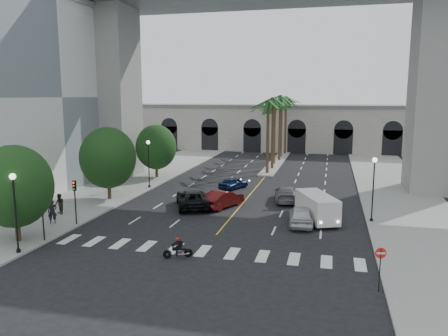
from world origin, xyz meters
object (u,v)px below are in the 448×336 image
(lamp_post_left_far, at_px, (149,160))
(car_e, at_px, (233,183))
(lamp_post_right, at_px, (373,184))
(pedestrian_a, at_px, (52,212))
(traffic_signal_near, at_px, (42,208))
(car_b, at_px, (223,199))
(traffic_signal_far, at_px, (75,195))
(car_d, at_px, (286,194))
(cargo_van, at_px, (317,207))
(pedestrian_b, at_px, (60,204))
(car_a, at_px, (301,215))
(do_not_enter_sign, at_px, (380,260))
(car_c, at_px, (192,199))
(motorcycle_rider, at_px, (179,248))
(lamp_post_left_near, at_px, (15,206))

(lamp_post_left_far, relative_size, car_e, 1.37)
(lamp_post_right, distance_m, pedestrian_a, 25.63)
(lamp_post_right, relative_size, car_e, 1.37)
(traffic_signal_near, height_order, car_b, traffic_signal_near)
(lamp_post_right, relative_size, pedestrian_a, 2.83)
(traffic_signal_far, relative_size, car_d, 0.70)
(car_e, bearing_deg, lamp_post_left_far, 37.81)
(traffic_signal_far, relative_size, car_e, 0.93)
(cargo_van, distance_m, pedestrian_b, 21.66)
(car_a, xyz_separation_m, pedestrian_a, (-19.12, -4.80, 0.31))
(lamp_post_right, distance_m, car_e, 17.23)
(pedestrian_a, relative_size, do_not_enter_sign, 0.78)
(traffic_signal_far, bearing_deg, car_b, 40.78)
(lamp_post_right, bearing_deg, car_c, 175.39)
(traffic_signal_near, height_order, traffic_signal_far, same)
(car_a, bearing_deg, cargo_van, -139.68)
(pedestrian_a, bearing_deg, lamp_post_left_far, 48.59)
(traffic_signal_near, distance_m, traffic_signal_far, 4.00)
(car_a, xyz_separation_m, car_d, (-1.98, 7.68, -0.03))
(lamp_post_right, distance_m, motorcycle_rider, 16.91)
(car_a, relative_size, pedestrian_b, 2.58)
(lamp_post_left_near, distance_m, pedestrian_a, 6.85)
(lamp_post_left_near, height_order, car_a, lamp_post_left_near)
(car_d, bearing_deg, lamp_post_left_far, -16.72)
(lamp_post_left_near, height_order, lamp_post_right, same)
(traffic_signal_far, xyz_separation_m, pedestrian_b, (-3.00, 2.25, -1.46))
(lamp_post_right, height_order, motorcycle_rider, lamp_post_right)
(traffic_signal_near, height_order, car_a, traffic_signal_near)
(lamp_post_left_far, height_order, car_d, lamp_post_left_far)
(traffic_signal_near, bearing_deg, car_c, 58.91)
(do_not_enter_sign, bearing_deg, car_e, 105.58)
(traffic_signal_far, height_order, car_b, traffic_signal_far)
(motorcycle_rider, height_order, cargo_van, cargo_van)
(car_b, xyz_separation_m, car_c, (-2.71, -0.69, 0.02))
(traffic_signal_far, relative_size, do_not_enter_sign, 1.51)
(pedestrian_a, bearing_deg, car_c, 7.27)
(traffic_signal_near, xyz_separation_m, car_b, (9.80, 12.45, -1.71))
(lamp_post_left_near, bearing_deg, traffic_signal_near, 87.71)
(pedestrian_b, bearing_deg, car_a, 38.98)
(lamp_post_left_far, bearing_deg, car_c, -43.16)
(car_c, distance_m, cargo_van, 11.47)
(lamp_post_left_near, distance_m, car_d, 24.31)
(car_a, bearing_deg, lamp_post_left_far, -35.27)
(car_e, distance_m, pedestrian_b, 18.70)
(car_d, relative_size, pedestrian_a, 2.76)
(lamp_post_left_far, height_order, motorcycle_rider, lamp_post_left_far)
(car_d, bearing_deg, car_c, 20.54)
(traffic_signal_far, xyz_separation_m, car_e, (8.98, 16.60, -1.84))
(traffic_signal_near, bearing_deg, car_e, 66.46)
(lamp_post_right, bearing_deg, pedestrian_a, -164.67)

